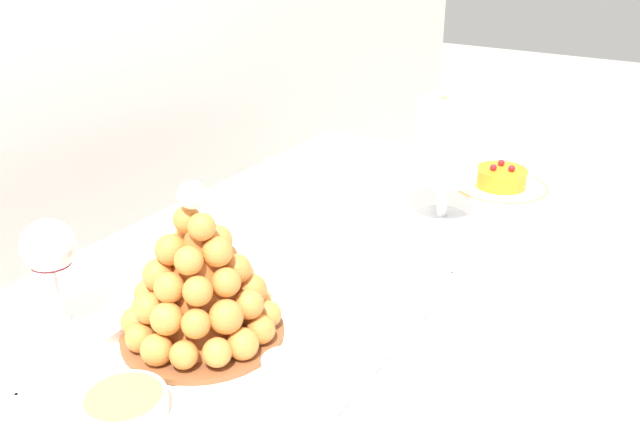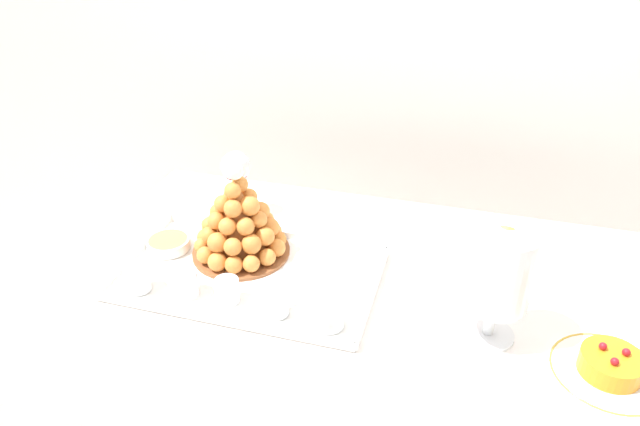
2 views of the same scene
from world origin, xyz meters
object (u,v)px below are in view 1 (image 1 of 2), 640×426
(serving_tray, at_px, (266,336))
(creme_brulee_ramekin, at_px, (125,403))
(dessert_cup_mid_left, at_px, (286,381))
(dessert_cup_right, at_px, (405,278))
(wine_glass, at_px, (49,250))
(dessert_cup_centre, at_px, (324,343))
(fruit_tart_plate, at_px, (500,182))
(macaron_goblet, at_px, (447,142))
(croquembouche, at_px, (199,283))
(dessert_cup_mid_right, at_px, (368,308))

(serving_tray, bearing_deg, creme_brulee_ramekin, 168.46)
(dessert_cup_mid_left, distance_m, dessert_cup_right, 0.31)
(serving_tray, distance_m, wine_glass, 0.31)
(dessert_cup_right, bearing_deg, wine_glass, 132.81)
(dessert_cup_centre, distance_m, creme_brulee_ramekin, 0.25)
(dessert_cup_mid_left, distance_m, fruit_tart_plate, 0.81)
(dessert_cup_right, bearing_deg, creme_brulee_ramekin, 160.14)
(dessert_cup_centre, distance_m, fruit_tart_plate, 0.72)
(dessert_cup_centre, distance_m, wine_glass, 0.39)
(macaron_goblet, relative_size, wine_glass, 1.42)
(wine_glass, bearing_deg, dessert_cup_centre, -70.51)
(fruit_tart_plate, bearing_deg, wine_glass, 157.54)
(dessert_cup_right, bearing_deg, croquembouche, 144.54)
(serving_tray, xyz_separation_m, fruit_tart_plate, (0.72, -0.09, 0.01))
(croquembouche, xyz_separation_m, creme_brulee_ramekin, (-0.17, -0.03, -0.07))
(croquembouche, relative_size, dessert_cup_mid_right, 4.44)
(dessert_cup_centre, bearing_deg, dessert_cup_mid_right, -3.84)
(dessert_cup_mid_left, relative_size, dessert_cup_mid_right, 1.11)
(dessert_cup_mid_right, relative_size, macaron_goblet, 0.21)
(dessert_cup_mid_right, height_order, wine_glass, wine_glass)
(dessert_cup_mid_left, height_order, dessert_cup_mid_right, dessert_cup_mid_left)
(dessert_cup_mid_left, distance_m, wine_glass, 0.37)
(creme_brulee_ramekin, relative_size, fruit_tart_plate, 0.49)
(dessert_cup_mid_left, relative_size, creme_brulee_ramekin, 0.57)
(serving_tray, relative_size, croquembouche, 2.46)
(serving_tray, bearing_deg, dessert_cup_centre, -93.26)
(serving_tray, relative_size, dessert_cup_mid_right, 10.92)
(serving_tray, bearing_deg, dessert_cup_mid_left, -134.12)
(croquembouche, height_order, creme_brulee_ramekin, croquembouche)
(fruit_tart_plate, bearing_deg, serving_tray, 172.67)
(croquembouche, height_order, dessert_cup_right, croquembouche)
(serving_tray, bearing_deg, croquembouche, 122.63)
(croquembouche, xyz_separation_m, fruit_tart_plate, (0.76, -0.16, -0.08))
(serving_tray, xyz_separation_m, dessert_cup_right, (0.21, -0.11, 0.02))
(croquembouche, height_order, dessert_cup_mid_right, croquembouche)
(croquembouche, distance_m, macaron_goblet, 0.57)
(creme_brulee_ramekin, xyz_separation_m, wine_glass, (0.09, 0.21, 0.10))
(serving_tray, distance_m, creme_brulee_ramekin, 0.22)
(dessert_cup_right, distance_m, wine_glass, 0.51)
(dessert_cup_right, xyz_separation_m, creme_brulee_ramekin, (-0.43, 0.15, -0.01))
(dessert_cup_right, bearing_deg, dessert_cup_centre, 176.56)
(croquembouche, relative_size, wine_glass, 1.34)
(dessert_cup_mid_right, bearing_deg, fruit_tart_plate, 1.11)
(dessert_cup_centre, xyz_separation_m, dessert_cup_right, (0.21, -0.01, -0.00))
(dessert_cup_mid_right, height_order, macaron_goblet, macaron_goblet)
(serving_tray, xyz_separation_m, dessert_cup_centre, (-0.01, -0.10, 0.03))
(macaron_goblet, bearing_deg, croquembouche, 167.94)
(serving_tray, xyz_separation_m, croquembouche, (-0.05, 0.07, 0.08))
(dessert_cup_mid_right, distance_m, macaron_goblet, 0.43)
(macaron_goblet, height_order, fruit_tart_plate, macaron_goblet)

